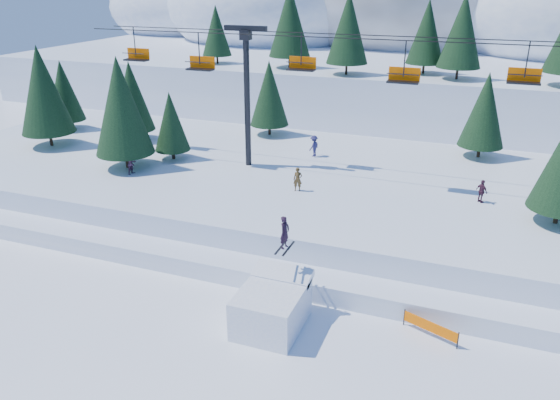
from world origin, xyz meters
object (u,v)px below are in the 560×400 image
(jump_kicker, at_px, (272,305))
(banner_far, at_px, (467,317))
(chairlift, at_px, (385,84))
(banner_near, at_px, (430,327))

(jump_kicker, distance_m, banner_far, 9.58)
(jump_kicker, distance_m, chairlift, 17.71)
(jump_kicker, height_order, banner_near, jump_kicker)
(chairlift, bearing_deg, banner_far, -60.38)
(chairlift, relative_size, banner_near, 17.27)
(chairlift, height_order, banner_far, chairlift)
(jump_kicker, bearing_deg, banner_near, 13.68)
(banner_far, bearing_deg, banner_near, -137.64)
(banner_near, bearing_deg, banner_far, 42.36)
(chairlift, relative_size, banner_far, 16.31)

